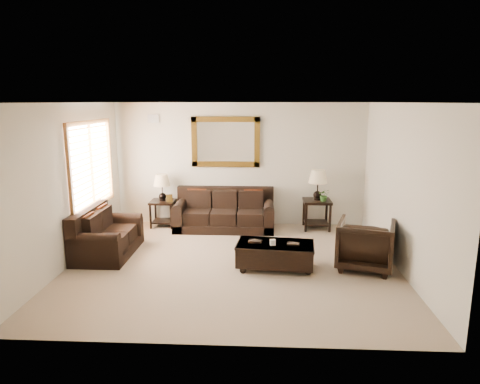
# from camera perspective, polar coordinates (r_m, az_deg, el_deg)

# --- Properties ---
(room) EXTENTS (5.51, 5.01, 2.71)m
(room) POSITION_cam_1_polar(r_m,az_deg,el_deg) (7.03, -1.03, 0.75)
(room) COLOR #85715C
(room) RESTS_ON ground
(window) EXTENTS (0.07, 1.96, 1.66)m
(window) POSITION_cam_1_polar(r_m,az_deg,el_deg) (8.48, -19.15, 3.40)
(window) COLOR white
(window) RESTS_ON room
(mirror) EXTENTS (1.50, 0.06, 1.10)m
(mirror) POSITION_cam_1_polar(r_m,az_deg,el_deg) (9.42, -1.94, 6.68)
(mirror) COLOR #462C0E
(mirror) RESTS_ON room
(air_vent) EXTENTS (0.25, 0.02, 0.18)m
(air_vent) POSITION_cam_1_polar(r_m,az_deg,el_deg) (9.66, -11.50, 9.56)
(air_vent) COLOR #999999
(air_vent) RESTS_ON room
(sofa) EXTENTS (2.13, 0.92, 0.87)m
(sofa) POSITION_cam_1_polar(r_m,az_deg,el_deg) (9.31, -2.07, -2.99)
(sofa) COLOR black
(sofa) RESTS_ON room
(loveseat) EXTENTS (0.89, 1.51, 0.85)m
(loveseat) POSITION_cam_1_polar(r_m,az_deg,el_deg) (8.13, -17.58, -5.81)
(loveseat) COLOR black
(loveseat) RESTS_ON room
(end_table_left) EXTENTS (0.53, 0.53, 1.17)m
(end_table_left) POSITION_cam_1_polar(r_m,az_deg,el_deg) (9.53, -10.31, -0.07)
(end_table_left) COLOR black
(end_table_left) RESTS_ON room
(end_table_right) EXTENTS (0.59, 0.59, 1.29)m
(end_table_right) POSITION_cam_1_polar(r_m,az_deg,el_deg) (9.31, 10.29, 0.17)
(end_table_right) COLOR black
(end_table_right) RESTS_ON room
(coffee_table) EXTENTS (1.33, 0.81, 0.54)m
(coffee_table) POSITION_cam_1_polar(r_m,az_deg,el_deg) (7.16, 4.72, -8.06)
(coffee_table) COLOR black
(coffee_table) RESTS_ON room
(armchair) EXTENTS (1.07, 1.04, 0.90)m
(armchair) POSITION_cam_1_polar(r_m,az_deg,el_deg) (7.38, 16.38, -6.43)
(armchair) COLOR black
(armchair) RESTS_ON floor
(potted_plant) EXTENTS (0.26, 0.28, 0.21)m
(potted_plant) POSITION_cam_1_polar(r_m,az_deg,el_deg) (9.25, 11.14, -0.57)
(potted_plant) COLOR #2C591E
(potted_plant) RESTS_ON end_table_right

